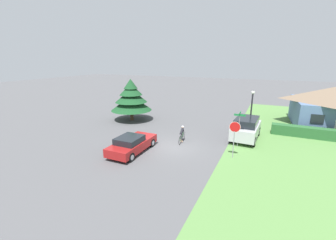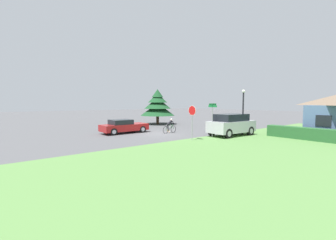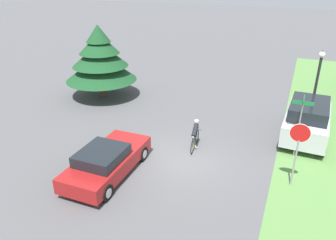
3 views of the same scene
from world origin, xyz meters
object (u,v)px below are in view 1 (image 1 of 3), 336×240
object	(u,v)px
street_lamp	(251,107)
conifer_tall_near	(131,98)
stop_sign	(235,132)
parked_suv_right	(246,128)
cyclist	(182,135)
cottage_house	(331,106)
street_name_sign	(239,123)
sedan_left_lane	(132,144)

from	to	relation	value
street_lamp	conifer_tall_near	size ratio (longest dim) A/B	0.88
stop_sign	parked_suv_right	bearing A→B (deg)	-95.15
cyclist	street_lamp	world-z (taller)	street_lamp
cottage_house	cyclist	xyz separation A→B (m)	(-12.44, -11.01, -1.49)
stop_sign	cottage_house	bearing A→B (deg)	-123.07
stop_sign	cyclist	bearing A→B (deg)	-17.91
cyclist	street_name_sign	world-z (taller)	street_name_sign
stop_sign	street_name_sign	bearing A→B (deg)	-90.12
street_lamp	street_name_sign	world-z (taller)	street_lamp
parked_suv_right	street_lamp	xyz separation A→B (m)	(0.17, 1.52, 1.61)
cottage_house	street_lamp	size ratio (longest dim) A/B	1.95
cottage_house	conifer_tall_near	bearing A→B (deg)	-165.75
cottage_house	parked_suv_right	bearing A→B (deg)	-137.60
cyclist	stop_sign	world-z (taller)	stop_sign
cottage_house	conifer_tall_near	world-z (taller)	conifer_tall_near
cottage_house	parked_suv_right	distance (m)	10.93
cottage_house	parked_suv_right	size ratio (longest dim) A/B	1.80
street_lamp	street_name_sign	size ratio (longest dim) A/B	1.46
cottage_house	stop_sign	size ratio (longest dim) A/B	3.02
cyclist	parked_suv_right	xyz separation A→B (m)	(4.90, 3.18, 0.32)
cottage_house	street_name_sign	distance (m)	12.74
stop_sign	conifer_tall_near	size ratio (longest dim) A/B	0.57
cottage_house	sedan_left_lane	world-z (taller)	cottage_house
sedan_left_lane	cyclist	size ratio (longest dim) A/B	2.55
street_name_sign	conifer_tall_near	xyz separation A→B (m)	(-12.52, 3.35, 0.60)
cottage_house	cyclist	distance (m)	16.68
parked_suv_right	conifer_tall_near	distance (m)	13.06
cyclist	stop_sign	xyz separation A→B (m)	(4.53, -1.41, 1.27)
street_lamp	street_name_sign	bearing A→B (deg)	-98.61
parked_suv_right	street_name_sign	world-z (taller)	street_name_sign
conifer_tall_near	sedan_left_lane	bearing A→B (deg)	-56.29
parked_suv_right	street_lamp	size ratio (longest dim) A/B	1.08
sedan_left_lane	parked_suv_right	distance (m)	10.17
parked_suv_right	conifer_tall_near	size ratio (longest dim) A/B	0.96
conifer_tall_near	cyclist	bearing A→B (deg)	-28.70
conifer_tall_near	street_lamp	bearing A→B (deg)	1.38
cyclist	stop_sign	distance (m)	4.92
sedan_left_lane	parked_suv_right	bearing A→B (deg)	-48.54
cottage_house	sedan_left_lane	xyz separation A→B (m)	(-15.13, -14.59, -1.53)
street_lamp	sedan_left_lane	bearing A→B (deg)	-133.16
cyclist	parked_suv_right	distance (m)	5.85
cyclist	parked_suv_right	world-z (taller)	parked_suv_right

